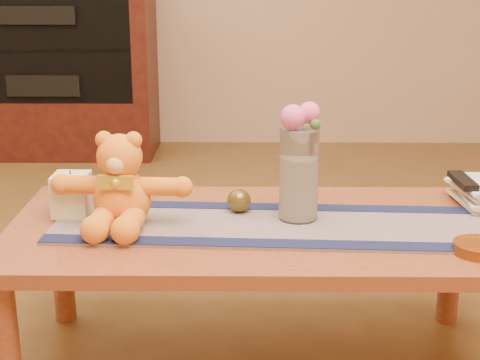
{
  "coord_description": "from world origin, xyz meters",
  "views": [
    {
      "loc": [
        -0.03,
        -1.93,
        1.17
      ],
      "look_at": [
        -0.05,
        0.0,
        0.58
      ],
      "focal_mm": 54.71,
      "sensor_mm": 36.0,
      "label": 1
    }
  ],
  "objects_px": {
    "tv_remote": "(463,181)",
    "teddy_bear": "(121,180)",
    "pillar_candle": "(72,194)",
    "bronze_ball": "(239,201)",
    "amber_dish": "(479,248)",
    "glass_vase": "(299,174)",
    "book_bottom": "(460,203)"
  },
  "relations": [
    {
      "from": "pillar_candle",
      "to": "tv_remote",
      "type": "bearing_deg",
      "value": 4.6
    },
    {
      "from": "teddy_bear",
      "to": "glass_vase",
      "type": "xyz_separation_m",
      "value": [
        0.49,
        0.04,
        0.01
      ]
    },
    {
      "from": "glass_vase",
      "to": "bronze_ball",
      "type": "relative_size",
      "value": 3.79
    },
    {
      "from": "book_bottom",
      "to": "pillar_candle",
      "type": "bearing_deg",
      "value": 179.59
    },
    {
      "from": "teddy_bear",
      "to": "glass_vase",
      "type": "distance_m",
      "value": 0.49
    },
    {
      "from": "pillar_candle",
      "to": "tv_remote",
      "type": "relative_size",
      "value": 0.75
    },
    {
      "from": "glass_vase",
      "to": "book_bottom",
      "type": "xyz_separation_m",
      "value": [
        0.5,
        0.13,
        -0.13
      ]
    },
    {
      "from": "glass_vase",
      "to": "bronze_ball",
      "type": "height_order",
      "value": "glass_vase"
    },
    {
      "from": "bronze_ball",
      "to": "pillar_candle",
      "type": "bearing_deg",
      "value": -176.89
    },
    {
      "from": "tv_remote",
      "to": "amber_dish",
      "type": "height_order",
      "value": "tv_remote"
    },
    {
      "from": "glass_vase",
      "to": "book_bottom",
      "type": "relative_size",
      "value": 1.17
    },
    {
      "from": "tv_remote",
      "to": "pillar_candle",
      "type": "bearing_deg",
      "value": -177.91
    },
    {
      "from": "pillar_candle",
      "to": "book_bottom",
      "type": "relative_size",
      "value": 0.54
    },
    {
      "from": "pillar_candle",
      "to": "book_bottom",
      "type": "distance_m",
      "value": 1.15
    },
    {
      "from": "teddy_bear",
      "to": "book_bottom",
      "type": "xyz_separation_m",
      "value": [
        0.99,
        0.17,
        -0.12
      ]
    },
    {
      "from": "bronze_ball",
      "to": "tv_remote",
      "type": "relative_size",
      "value": 0.43
    },
    {
      "from": "teddy_bear",
      "to": "glass_vase",
      "type": "bearing_deg",
      "value": 8.7
    },
    {
      "from": "bronze_ball",
      "to": "glass_vase",
      "type": "bearing_deg",
      "value": -17.7
    },
    {
      "from": "glass_vase",
      "to": "tv_remote",
      "type": "height_order",
      "value": "glass_vase"
    },
    {
      "from": "bronze_ball",
      "to": "tv_remote",
      "type": "xyz_separation_m",
      "value": [
        0.66,
        0.07,
        0.04
      ]
    },
    {
      "from": "bronze_ball",
      "to": "amber_dish",
      "type": "bearing_deg",
      "value": -25.17
    },
    {
      "from": "amber_dish",
      "to": "bronze_ball",
      "type": "bearing_deg",
      "value": 154.83
    },
    {
      "from": "pillar_candle",
      "to": "amber_dish",
      "type": "xyz_separation_m",
      "value": [
        1.09,
        -0.26,
        -0.05
      ]
    },
    {
      "from": "teddy_bear",
      "to": "pillar_candle",
      "type": "xyz_separation_m",
      "value": [
        -0.16,
        0.07,
        -0.06
      ]
    },
    {
      "from": "pillar_candle",
      "to": "glass_vase",
      "type": "distance_m",
      "value": 0.65
    },
    {
      "from": "pillar_candle",
      "to": "tv_remote",
      "type": "xyz_separation_m",
      "value": [
        1.14,
        0.09,
        0.02
      ]
    },
    {
      "from": "bronze_ball",
      "to": "book_bottom",
      "type": "distance_m",
      "value": 0.67
    },
    {
      "from": "book_bottom",
      "to": "bronze_ball",
      "type": "bearing_deg",
      "value": -178.98
    },
    {
      "from": "tv_remote",
      "to": "amber_dish",
      "type": "distance_m",
      "value": 0.36
    },
    {
      "from": "tv_remote",
      "to": "teddy_bear",
      "type": "bearing_deg",
      "value": -173.29
    },
    {
      "from": "pillar_candle",
      "to": "glass_vase",
      "type": "xyz_separation_m",
      "value": [
        0.65,
        -0.03,
        0.07
      ]
    },
    {
      "from": "pillar_candle",
      "to": "amber_dish",
      "type": "relative_size",
      "value": 0.91
    }
  ]
}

